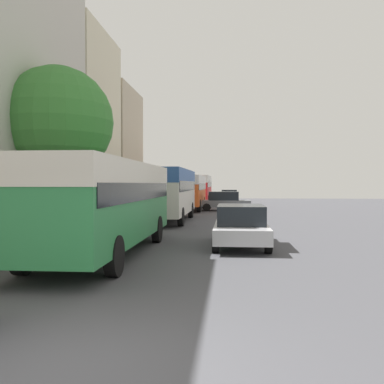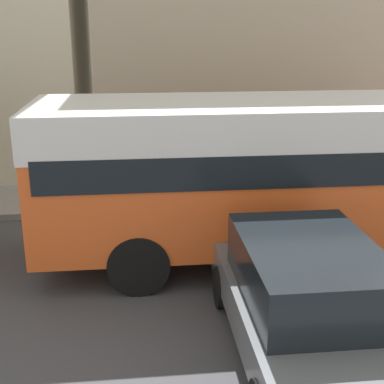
{
  "view_description": "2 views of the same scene",
  "coord_description": "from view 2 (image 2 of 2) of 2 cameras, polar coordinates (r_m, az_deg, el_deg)",
  "views": [
    {
      "loc": [
        1.99,
        -4.86,
        2.24
      ],
      "look_at": [
        -0.9,
        27.71,
        1.59
      ],
      "focal_mm": 40.0,
      "sensor_mm": 36.0,
      "label": 1
    },
    {
      "loc": [
        7.37,
        28.29,
        4.2
      ],
      "look_at": [
        -0.14,
        29.1,
        1.77
      ],
      "focal_mm": 50.0,
      "sensor_mm": 36.0,
      "label": 2
    }
  ],
  "objects": [
    {
      "name": "car_crossing",
      "position": [
        7.1,
        12.12,
        -11.14
      ],
      "size": [
        4.39,
        1.93,
        1.57
      ],
      "rotation": [
        0.0,
        0.0,
        1.57
      ],
      "color": "slate",
      "rests_on": "ground_plane"
    },
    {
      "name": "bus_third_in_line",
      "position": [
        9.66,
        10.78,
        3.65
      ],
      "size": [
        2.63,
        9.07,
        2.9
      ],
      "color": "#EA5B23",
      "rests_on": "ground_plane"
    }
  ]
}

